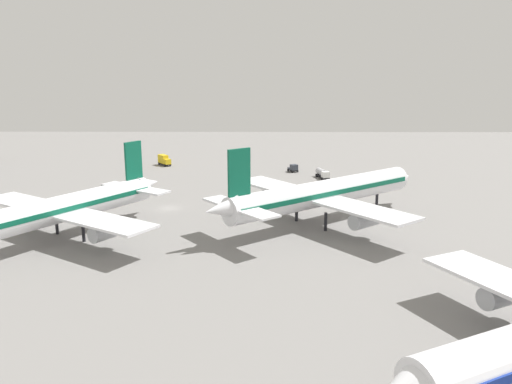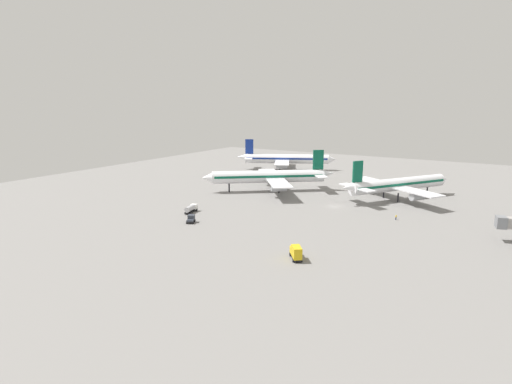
{
  "view_description": "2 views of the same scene",
  "coord_description": "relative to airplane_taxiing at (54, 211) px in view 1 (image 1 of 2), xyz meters",
  "views": [
    {
      "loc": [
        107.12,
        19.87,
        29.09
      ],
      "look_at": [
        1.55,
        18.93,
        4.04
      ],
      "focal_mm": 35.74,
      "sensor_mm": 36.0,
      "label": 1
    },
    {
      "loc": [
        -134.27,
        -50.28,
        35.54
      ],
      "look_at": [
        -12.62,
        24.21,
        4.77
      ],
      "focal_mm": 29.23,
      "sensor_mm": 36.0,
      "label": 2
    }
  ],
  "objects": [
    {
      "name": "baggage_tug",
      "position": [
        -64.13,
        45.41,
        -4.51
      ],
      "size": [
        3.71,
        3.32,
        2.3
      ],
      "rotation": [
        0.0,
        0.0,
        0.46
      ],
      "color": "black",
      "rests_on": "ground"
    },
    {
      "name": "catering_truck",
      "position": [
        -74.71,
        5.11,
        -3.97
      ],
      "size": [
        5.61,
        4.91,
        3.3
      ],
      "rotation": [
        0.0,
        0.0,
        0.65
      ],
      "color": "black",
      "rests_on": "ground"
    },
    {
      "name": "ground_crew_worker",
      "position": [
        -28.75,
        -6.64,
        -4.81
      ],
      "size": [
        0.57,
        0.44,
        1.67
      ],
      "rotation": [
        0.0,
        0.0,
        1.39
      ],
      "color": "#1E2338",
      "rests_on": "ground"
    },
    {
      "name": "airplane_distant",
      "position": [
        -11.95,
        47.77,
        0.37
      ],
      "size": [
        39.39,
        45.72,
        16.6
      ],
      "rotation": [
        0.0,
        0.0,
        2.24
      ],
      "color": "white",
      "rests_on": "ground"
    },
    {
      "name": "ground",
      "position": [
        -22.79,
        15.8,
        -5.66
      ],
      "size": [
        288.0,
        288.0,
        0.0
      ],
      "primitive_type": "plane",
      "color": "gray"
    },
    {
      "name": "fuel_truck",
      "position": [
        -55.17,
        52.98,
        -4.28
      ],
      "size": [
        6.58,
        3.45,
        2.5
      ],
      "rotation": [
        0.0,
        0.0,
        0.26
      ],
      "color": "black",
      "rests_on": "ground"
    },
    {
      "name": "airplane_taxiing",
      "position": [
        0.0,
        0.0,
        0.0
      ],
      "size": [
        44.91,
        37.82,
        15.58
      ],
      "rotation": [
        0.0,
        0.0,
        5.7
      ],
      "color": "white",
      "rests_on": "ground"
    }
  ]
}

